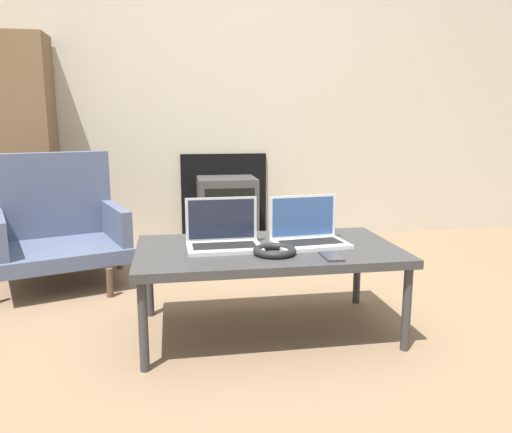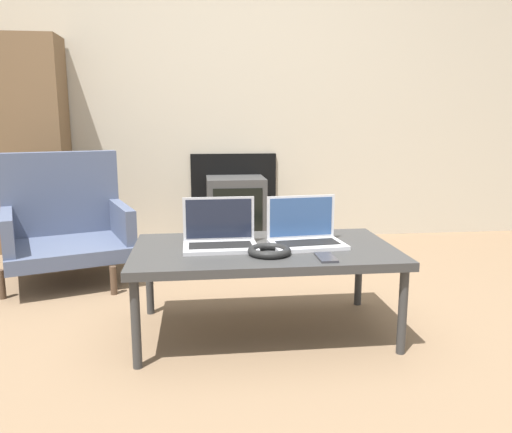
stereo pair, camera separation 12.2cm
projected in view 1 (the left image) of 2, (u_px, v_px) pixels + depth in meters
The scene contains 10 objects.
ground_plane at pixel (283, 365), 1.92m from camera, with size 14.00×14.00×0.00m, color #7A6047.
wall_back at pixel (222, 72), 3.78m from camera, with size 7.00×0.08×2.60m.
table at pixel (268, 254), 2.17m from camera, with size 1.12×0.63×0.39m.
laptop_left at pixel (223, 237), 2.15m from camera, with size 0.32×0.21×0.21m.
laptop_right at pixel (308, 233), 2.21m from camera, with size 0.33×0.24×0.21m.
headphones at pixel (275, 251), 2.04m from camera, with size 0.18×0.18×0.03m.
phone at pixel (331, 256), 1.99m from camera, with size 0.07×0.14×0.01m.
tv at pixel (227, 212), 3.74m from camera, with size 0.43×0.39×0.51m.
armchair at pixel (57, 223), 2.90m from camera, with size 0.84×0.81×0.74m.
bookshelf at pixel (3, 146), 3.44m from camera, with size 0.67×0.32×1.50m.
Camera 1 is at (-0.40, -1.74, 0.93)m, focal length 35.00 mm.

